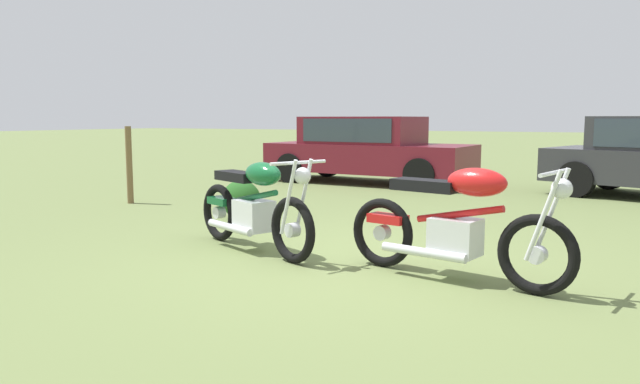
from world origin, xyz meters
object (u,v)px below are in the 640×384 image
motorcycle_green (254,206)px  motorcycle_red (456,224)px  fence_post_wooden (129,165)px  car_burgundy (366,146)px  shrub_low (241,200)px

motorcycle_green → motorcycle_red: 2.18m
motorcycle_green → fence_post_wooden: bearing=174.8°
motorcycle_green → motorcycle_red: size_ratio=0.93×
motorcycle_red → car_burgundy: size_ratio=0.47×
fence_post_wooden → shrub_low: 2.61m
motorcycle_green → car_burgundy: car_burgundy is taller
car_burgundy → shrub_low: (0.40, -5.15, -0.53)m
motorcycle_green → fence_post_wooden: size_ratio=1.52×
motorcycle_green → car_burgundy: 6.92m
motorcycle_red → shrub_low: (-3.46, 1.67, -0.22)m
fence_post_wooden → motorcycle_green: bearing=-27.4°
motorcycle_green → shrub_low: (-1.28, 1.56, -0.21)m
motorcycle_green → motorcycle_red: bearing=19.2°
motorcycle_green → car_burgundy: size_ratio=0.43×
motorcycle_red → fence_post_wooden: (-6.00, 2.09, 0.14)m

